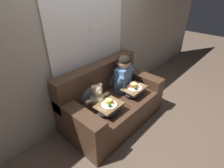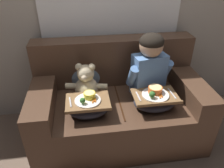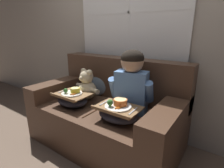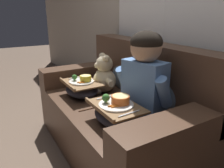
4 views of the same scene
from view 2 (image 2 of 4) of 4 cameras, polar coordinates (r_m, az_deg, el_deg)
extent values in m
plane|color=brown|center=(2.47, 1.51, -12.64)|extent=(14.00, 14.00, 0.00)
cube|color=#A89E8E|center=(2.34, -0.35, 21.18)|extent=(8.00, 0.05, 2.60)
cube|color=#4C3323|center=(2.31, 1.59, -8.52)|extent=(1.66, 0.91, 0.46)
cube|color=#4C3323|center=(2.34, 0.34, 6.07)|extent=(1.66, 0.22, 0.50)
cube|color=#4C3323|center=(2.13, -17.73, -3.23)|extent=(0.22, 0.91, 0.18)
cube|color=#4C3323|center=(2.34, 19.39, -0.31)|extent=(0.22, 0.91, 0.18)
cube|color=#32190A|center=(2.15, 1.77, -4.06)|extent=(0.01, 0.65, 0.01)
ellipsoid|color=slate|center=(2.37, 7.94, 4.02)|extent=(0.36, 0.18, 0.38)
ellipsoid|color=slate|center=(2.29, -6.97, 3.01)|extent=(0.36, 0.17, 0.37)
cube|color=#5B84BC|center=(2.17, 9.48, 2.34)|extent=(0.34, 0.23, 0.43)
sphere|color=tan|center=(2.04, 10.23, 9.87)|extent=(0.22, 0.22, 0.22)
ellipsoid|color=black|center=(2.03, 10.34, 10.88)|extent=(0.22, 0.22, 0.15)
cylinder|color=#5B84BC|center=(2.07, 5.32, 2.10)|extent=(0.11, 0.18, 0.23)
cylinder|color=#5B84BC|center=(2.23, 13.90, 3.58)|extent=(0.11, 0.18, 0.23)
sphere|color=beige|center=(2.13, -6.64, -1.12)|extent=(0.23, 0.23, 0.23)
sphere|color=beige|center=(2.05, -6.92, 2.80)|extent=(0.16, 0.16, 0.16)
sphere|color=beige|center=(2.03, -8.68, 4.39)|extent=(0.07, 0.07, 0.07)
sphere|color=beige|center=(2.01, -5.37, 4.37)|extent=(0.07, 0.07, 0.07)
sphere|color=beige|center=(1.99, -7.19, 1.60)|extent=(0.06, 0.06, 0.06)
sphere|color=black|center=(1.97, -7.27, 1.46)|extent=(0.02, 0.02, 0.02)
cylinder|color=beige|center=(2.15, -10.51, -0.52)|extent=(0.12, 0.08, 0.06)
cylinder|color=beige|center=(2.10, -2.76, -0.68)|extent=(0.12, 0.08, 0.06)
cylinder|color=beige|center=(2.09, -8.30, -4.69)|extent=(0.08, 0.11, 0.06)
cylinder|color=beige|center=(2.08, -5.52, -4.78)|extent=(0.08, 0.11, 0.06)
ellipsoid|color=#2D2D38|center=(2.06, 11.02, -4.60)|extent=(0.39, 0.28, 0.12)
cube|color=brown|center=(2.02, 11.22, -3.04)|extent=(0.41, 0.29, 0.01)
cube|color=brown|center=(1.91, 12.51, -4.98)|extent=(0.41, 0.02, 0.02)
cylinder|color=white|center=(2.01, 11.25, -2.76)|extent=(0.24, 0.24, 0.01)
cylinder|color=orange|center=(2.02, 11.22, -1.47)|extent=(0.13, 0.13, 0.06)
cylinder|color=#E5D189|center=(2.01, 11.28, -0.90)|extent=(0.11, 0.11, 0.01)
sphere|color=#38702D|center=(1.93, 10.43, -2.67)|extent=(0.06, 0.06, 0.06)
cylinder|color=#7A9E56|center=(1.95, 10.35, -3.38)|extent=(0.02, 0.02, 0.02)
cylinder|color=orange|center=(1.98, 12.42, -3.17)|extent=(0.03, 0.06, 0.01)
cylinder|color=orange|center=(1.99, 12.82, -2.96)|extent=(0.02, 0.05, 0.01)
cube|color=silver|center=(1.97, 6.89, -3.21)|extent=(0.02, 0.14, 0.01)
cube|color=silver|center=(2.07, 15.40, -2.41)|extent=(0.02, 0.17, 0.01)
ellipsoid|color=#2D2D38|center=(1.96, -6.23, -6.17)|extent=(0.37, 0.28, 0.12)
cube|color=brown|center=(1.92, -6.34, -4.56)|extent=(0.38, 0.29, 0.01)
cube|color=brown|center=(1.80, -6.15, -6.79)|extent=(0.38, 0.02, 0.02)
cylinder|color=white|center=(1.91, -6.36, -4.27)|extent=(0.23, 0.23, 0.01)
cylinder|color=yellow|center=(1.92, -5.87, -2.89)|extent=(0.10, 0.10, 0.05)
cylinder|color=#E5D189|center=(1.91, -5.90, -2.36)|extent=(0.09, 0.09, 0.01)
sphere|color=#38702D|center=(1.85, -7.70, -4.27)|extent=(0.05, 0.05, 0.05)
cylinder|color=#7A9E56|center=(1.87, -7.64, -4.90)|extent=(0.02, 0.02, 0.02)
cylinder|color=orange|center=(1.88, -4.87, -4.47)|extent=(0.03, 0.05, 0.01)
cylinder|color=orange|center=(1.89, -4.35, -4.25)|extent=(0.02, 0.05, 0.01)
cube|color=silver|center=(1.92, -10.84, -4.65)|extent=(0.03, 0.14, 0.01)
camera|label=1|loc=(1.49, -98.24, 13.53)|focal=28.00mm
camera|label=3|loc=(1.53, 63.11, -4.30)|focal=28.00mm
camera|label=4|loc=(2.05, 54.84, 3.85)|focal=35.00mm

